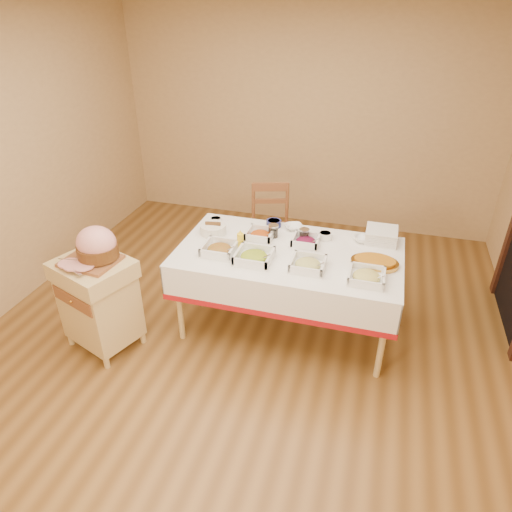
{
  "coord_description": "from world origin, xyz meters",
  "views": [
    {
      "loc": [
        0.95,
        -2.89,
        2.59
      ],
      "look_at": [
        0.05,
        0.2,
        0.73
      ],
      "focal_mm": 32.0,
      "sensor_mm": 36.0,
      "label": 1
    }
  ],
  "objects_px": {
    "butcher_cart": "(99,299)",
    "plate_stack": "(381,235)",
    "preserve_jar_left": "(273,232)",
    "brass_platter": "(375,262)",
    "ham_on_board": "(96,247)",
    "mustard_bottle": "(240,240)",
    "bread_basket": "(213,229)",
    "dining_table": "(288,268)",
    "dining_chair": "(271,228)",
    "preserve_jar_right": "(304,235)"
  },
  "relations": [
    {
      "from": "brass_platter",
      "to": "preserve_jar_right",
      "type": "bearing_deg",
      "value": 158.08
    },
    {
      "from": "ham_on_board",
      "to": "bread_basket",
      "type": "height_order",
      "value": "ham_on_board"
    },
    {
      "from": "bread_basket",
      "to": "brass_platter",
      "type": "bearing_deg",
      "value": -6.16
    },
    {
      "from": "preserve_jar_left",
      "to": "brass_platter",
      "type": "distance_m",
      "value": 0.9
    },
    {
      "from": "dining_table",
      "to": "mustard_bottle",
      "type": "height_order",
      "value": "mustard_bottle"
    },
    {
      "from": "preserve_jar_left",
      "to": "mustard_bottle",
      "type": "bearing_deg",
      "value": -127.07
    },
    {
      "from": "preserve_jar_right",
      "to": "mustard_bottle",
      "type": "distance_m",
      "value": 0.56
    },
    {
      "from": "mustard_bottle",
      "to": "brass_platter",
      "type": "bearing_deg",
      "value": 2.21
    },
    {
      "from": "butcher_cart",
      "to": "preserve_jar_left",
      "type": "bearing_deg",
      "value": 35.72
    },
    {
      "from": "butcher_cart",
      "to": "preserve_jar_right",
      "type": "relative_size",
      "value": 7.43
    },
    {
      "from": "butcher_cart",
      "to": "plate_stack",
      "type": "height_order",
      "value": "plate_stack"
    },
    {
      "from": "mustard_bottle",
      "to": "preserve_jar_left",
      "type": "bearing_deg",
      "value": 52.93
    },
    {
      "from": "preserve_jar_right",
      "to": "bread_basket",
      "type": "bearing_deg",
      "value": -173.29
    },
    {
      "from": "mustard_bottle",
      "to": "bread_basket",
      "type": "xyz_separation_m",
      "value": [
        -0.31,
        0.19,
        -0.03
      ]
    },
    {
      "from": "dining_chair",
      "to": "brass_platter",
      "type": "distance_m",
      "value": 1.48
    },
    {
      "from": "preserve_jar_right",
      "to": "plate_stack",
      "type": "relative_size",
      "value": 0.42
    },
    {
      "from": "butcher_cart",
      "to": "preserve_jar_right",
      "type": "height_order",
      "value": "preserve_jar_right"
    },
    {
      "from": "preserve_jar_right",
      "to": "plate_stack",
      "type": "distance_m",
      "value": 0.65
    },
    {
      "from": "dining_table",
      "to": "dining_chair",
      "type": "height_order",
      "value": "dining_chair"
    },
    {
      "from": "butcher_cart",
      "to": "bread_basket",
      "type": "xyz_separation_m",
      "value": [
        0.7,
        0.79,
        0.35
      ]
    },
    {
      "from": "dining_table",
      "to": "bread_basket",
      "type": "xyz_separation_m",
      "value": [
        -0.71,
        0.13,
        0.2
      ]
    },
    {
      "from": "mustard_bottle",
      "to": "butcher_cart",
      "type": "bearing_deg",
      "value": -149.26
    },
    {
      "from": "mustard_bottle",
      "to": "dining_chair",
      "type": "bearing_deg",
      "value": 89.96
    },
    {
      "from": "brass_platter",
      "to": "butcher_cart",
      "type": "bearing_deg",
      "value": -162.92
    },
    {
      "from": "dining_table",
      "to": "preserve_jar_left",
      "type": "relative_size",
      "value": 16.15
    },
    {
      "from": "butcher_cart",
      "to": "ham_on_board",
      "type": "xyz_separation_m",
      "value": [
        0.04,
        0.03,
        0.47
      ]
    },
    {
      "from": "dining_table",
      "to": "plate_stack",
      "type": "bearing_deg",
      "value": 28.91
    },
    {
      "from": "dining_table",
      "to": "ham_on_board",
      "type": "bearing_deg",
      "value": -155.11
    },
    {
      "from": "ham_on_board",
      "to": "preserve_jar_left",
      "type": "height_order",
      "value": "ham_on_board"
    },
    {
      "from": "brass_platter",
      "to": "preserve_jar_left",
      "type": "bearing_deg",
      "value": 164.99
    },
    {
      "from": "preserve_jar_left",
      "to": "brass_platter",
      "type": "bearing_deg",
      "value": -15.01
    },
    {
      "from": "dining_chair",
      "to": "butcher_cart",
      "type": "bearing_deg",
      "value": -122.29
    },
    {
      "from": "preserve_jar_right",
      "to": "brass_platter",
      "type": "bearing_deg",
      "value": -21.92
    },
    {
      "from": "brass_platter",
      "to": "plate_stack",
      "type": "bearing_deg",
      "value": 86.52
    },
    {
      "from": "bread_basket",
      "to": "plate_stack",
      "type": "xyz_separation_m",
      "value": [
        1.42,
        0.27,
        0.01
      ]
    },
    {
      "from": "preserve_jar_left",
      "to": "preserve_jar_right",
      "type": "distance_m",
      "value": 0.27
    },
    {
      "from": "dining_table",
      "to": "mustard_bottle",
      "type": "xyz_separation_m",
      "value": [
        -0.4,
        -0.07,
        0.24
      ]
    },
    {
      "from": "butcher_cart",
      "to": "dining_chair",
      "type": "xyz_separation_m",
      "value": [
        1.01,
        1.6,
        0.02
      ]
    },
    {
      "from": "bread_basket",
      "to": "plate_stack",
      "type": "height_order",
      "value": "plate_stack"
    },
    {
      "from": "dining_table",
      "to": "mustard_bottle",
      "type": "bearing_deg",
      "value": -170.58
    },
    {
      "from": "preserve_jar_right",
      "to": "plate_stack",
      "type": "height_order",
      "value": "plate_stack"
    },
    {
      "from": "ham_on_board",
      "to": "plate_stack",
      "type": "height_order",
      "value": "ham_on_board"
    },
    {
      "from": "dining_table",
      "to": "plate_stack",
      "type": "relative_size",
      "value": 7.05
    },
    {
      "from": "butcher_cart",
      "to": "preserve_jar_right",
      "type": "bearing_deg",
      "value": 30.78
    },
    {
      "from": "ham_on_board",
      "to": "butcher_cart",
      "type": "bearing_deg",
      "value": -141.93
    },
    {
      "from": "dining_table",
      "to": "brass_platter",
      "type": "height_order",
      "value": "brass_platter"
    },
    {
      "from": "preserve_jar_right",
      "to": "ham_on_board",
      "type": "bearing_deg",
      "value": -149.46
    },
    {
      "from": "dining_table",
      "to": "dining_chair",
      "type": "xyz_separation_m",
      "value": [
        -0.39,
        0.93,
        -0.13
      ]
    },
    {
      "from": "dining_table",
      "to": "brass_platter",
      "type": "distance_m",
      "value": 0.71
    },
    {
      "from": "preserve_jar_left",
      "to": "plate_stack",
      "type": "xyz_separation_m",
      "value": [
        0.9,
        0.18,
        0.0
      ]
    }
  ]
}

